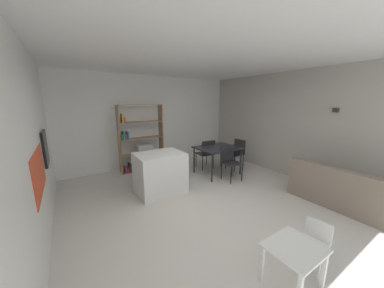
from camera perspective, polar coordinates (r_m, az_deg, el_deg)
ground_plane at (r=4.06m, az=2.55°, el=-17.69°), size 8.55×8.55×0.00m
ceiling_slab at (r=3.60m, az=3.02°, el=25.25°), size 6.17×6.23×0.06m
back_partition at (r=6.31m, az=-13.83°, el=6.29°), size 6.17×0.06×2.81m
right_partition_gray at (r=5.88m, az=27.87°, el=4.80°), size 0.06×6.23×2.81m
cabinet_niche_splashback at (r=3.28m, az=-38.05°, el=-6.51°), size 0.01×1.15×0.58m
built_in_oven at (r=4.26m, az=-36.93°, el=-0.90°), size 0.06×0.56×0.60m
kitchen_island at (r=4.52m, az=-9.29°, el=-8.25°), size 1.03×0.80×0.91m
open_bookshelf at (r=5.96m, az=-14.93°, el=0.61°), size 1.28×0.31×1.94m
child_table at (r=2.70m, az=27.57°, el=-26.31°), size 0.58×0.51×0.48m
child_chair_right at (r=3.09m, az=32.08°, el=-22.91°), size 0.33×0.33×0.59m
dining_table at (r=5.54m, az=7.39°, el=-1.68°), size 1.14×0.94×0.77m
dining_chair_near at (r=5.23m, az=10.90°, el=-4.42°), size 0.45×0.46×0.91m
dining_chair_far at (r=5.95m, az=4.23°, el=-2.28°), size 0.48×0.48×0.89m
dining_chair_window_side at (r=6.10m, az=12.97°, el=-2.07°), size 0.44×0.43×0.90m
sofa at (r=4.97m, az=37.43°, el=-11.03°), size 0.88×1.75×0.80m
wall_sconce_back at (r=5.39m, az=36.32°, el=7.94°), size 0.10×0.10×0.10m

